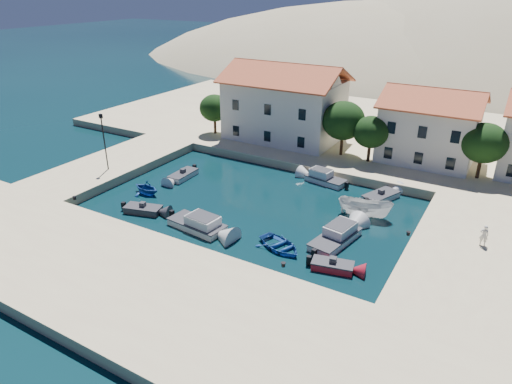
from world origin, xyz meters
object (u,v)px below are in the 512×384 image
boat_east (364,216)px  cabin_cruiser_east (335,237)px  building_mid (430,124)px  lamppost (104,137)px  cabin_cruiser_south (197,223)px  building_left (285,101)px  pedestrian (484,235)px  rowboat_south (280,248)px

boat_east → cabin_cruiser_east: bearing=165.2°
building_mid → lamppost: bearing=-144.6°
building_mid → lamppost: 36.21m
building_mid → cabin_cruiser_south: size_ratio=1.90×
building_left → cabin_cruiser_south: 25.28m
building_mid → cabin_cruiser_south: 29.35m
building_mid → boat_east: (-2.00, -15.66, -5.22)m
cabin_cruiser_east → pedestrian: pedestrian is taller
cabin_cruiser_east → boat_east: cabin_cruiser_east is taller
cabin_cruiser_south → boat_east: cabin_cruiser_south is taller
cabin_cruiser_south → boat_east: (12.00, 9.70, -0.48)m
cabin_cruiser_south → building_left: bearing=105.4°
cabin_cruiser_south → cabin_cruiser_east: (11.41, 3.87, -0.00)m
building_mid → lamppost: (-29.50, -21.00, -0.47)m
cabin_cruiser_east → pedestrian: size_ratio=3.26×
building_mid → cabin_cruiser_south: (-14.00, -25.35, -4.75)m
lamppost → cabin_cruiser_south: 16.66m
lamppost → boat_east: bearing=11.0°
cabin_cruiser_south → building_mid: bearing=67.2°
pedestrian → boat_east: bearing=-18.0°
cabin_cruiser_south → pedestrian: bearing=25.5°
lamppost → rowboat_south: bearing=-8.8°
building_left → boat_east: (16.00, -14.66, -5.94)m
building_left → cabin_cruiser_south: (4.00, -24.35, -5.46)m
lamppost → rowboat_south: (23.37, -3.64, -4.75)m
building_mid → boat_east: size_ratio=2.10×
pedestrian → cabin_cruiser_east: bearing=13.0°
building_left → cabin_cruiser_south: size_ratio=2.65×
building_left → pedestrian: bearing=-32.5°
cabin_cruiser_east → pedestrian: 11.42m
building_left → lamppost: (-11.50, -20.00, -1.18)m
lamppost → cabin_cruiser_south: lamppost is taller
boat_east → pedestrian: (10.06, -1.94, 1.87)m
lamppost → boat_east: lamppost is taller
building_left → boat_east: 22.50m
cabin_cruiser_east → lamppost: bearing=98.8°
cabin_cruiser_south → cabin_cruiser_east: 12.05m
boat_east → building_left: bearing=38.5°
boat_east → pedestrian: pedestrian is taller
lamppost → building_mid: bearing=35.4°
building_left → building_mid: 18.04m
building_mid → rowboat_south: size_ratio=2.52×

